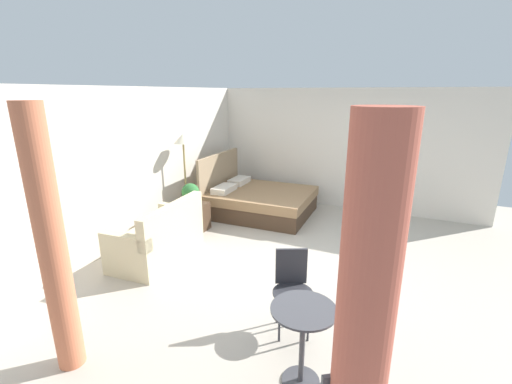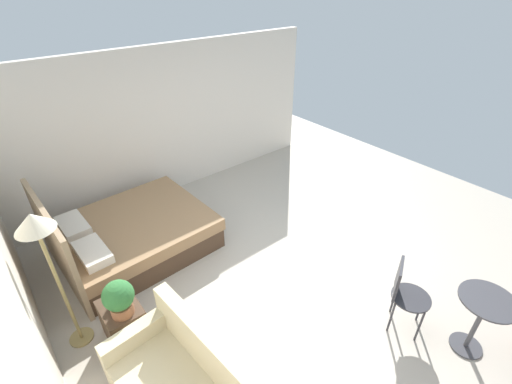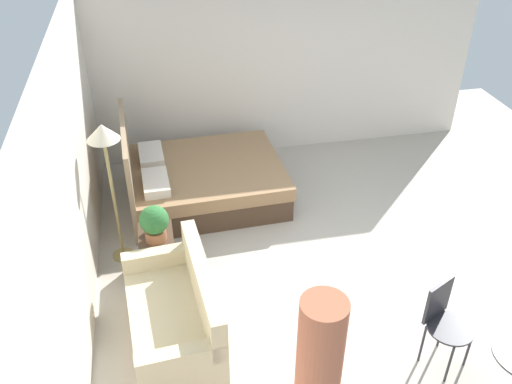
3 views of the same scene
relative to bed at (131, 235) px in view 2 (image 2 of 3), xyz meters
The scene contains 10 objects.
ground_plane 2.35m from the bed, 140.24° to the right, with size 9.08×8.84×0.02m, color #B2A899.
wall_back 2.50m from the bed, 141.40° to the left, with size 9.08×0.12×2.58m, color silver.
wall_right 2.19m from the bed, 49.95° to the right, with size 0.12×5.84×2.58m, color silver.
bed is the anchor object (origin of this frame).
nightstand 1.53m from the bed, 154.41° to the left, with size 0.50×0.38×0.52m.
potted_plant 1.68m from the bed, 156.16° to the left, with size 0.32×0.32×0.42m.
vase 1.45m from the bed, 152.90° to the left, with size 0.09×0.09×0.17m.
floor_lamp 1.93m from the bed, 134.30° to the left, with size 0.35×0.35×1.75m.
balcony_table 4.46m from the bed, 150.36° to the right, with size 0.56×0.56×0.76m.
cafe_chair_near_window 3.71m from the bed, 149.68° to the right, with size 0.57×0.57×0.89m.
Camera 2 is at (-2.45, 2.61, 3.56)m, focal length 24.71 mm.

